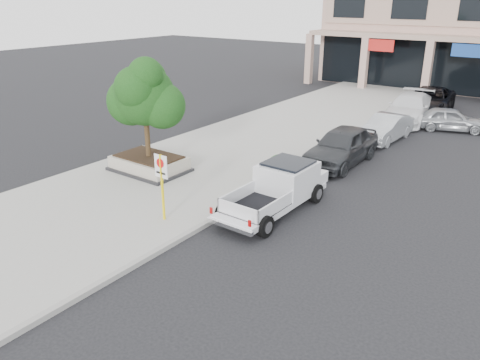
% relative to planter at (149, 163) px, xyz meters
% --- Properties ---
extents(ground, '(120.00, 120.00, 0.00)m').
position_rel_planter_xyz_m(ground, '(6.71, -2.97, -0.48)').
color(ground, black).
rests_on(ground, ground).
extents(sidewalk, '(8.00, 52.00, 0.15)m').
position_rel_planter_xyz_m(sidewalk, '(1.21, 3.03, -0.40)').
color(sidewalk, gray).
rests_on(sidewalk, ground).
extents(curb, '(0.20, 52.00, 0.15)m').
position_rel_planter_xyz_m(curb, '(5.16, 3.03, -0.40)').
color(curb, gray).
rests_on(curb, ground).
extents(planter, '(3.20, 2.20, 0.68)m').
position_rel_planter_xyz_m(planter, '(0.00, 0.00, 0.00)').
color(planter, black).
rests_on(planter, sidewalk).
extents(planter_tree, '(2.90, 2.55, 4.00)m').
position_rel_planter_xyz_m(planter_tree, '(0.13, 0.15, 2.94)').
color(planter_tree, '#2E2112').
rests_on(planter_tree, planter).
extents(no_parking_sign, '(0.55, 0.09, 2.30)m').
position_rel_planter_xyz_m(no_parking_sign, '(3.89, -3.04, 1.16)').
color(no_parking_sign, yellow).
rests_on(no_parking_sign, sidewalk).
extents(hedge, '(1.10, 0.99, 0.93)m').
position_rel_planter_xyz_m(hedge, '(4.91, 2.76, 0.14)').
color(hedge, '#164413').
rests_on(hedge, sidewalk).
extents(pickup_truck, '(2.00, 5.22, 1.63)m').
position_rel_planter_xyz_m(pickup_truck, '(6.36, -0.09, 0.34)').
color(pickup_truck, silver).
rests_on(pickup_truck, ground).
extents(curb_car_a, '(2.02, 4.92, 1.67)m').
position_rel_planter_xyz_m(curb_car_a, '(6.09, 6.14, 0.36)').
color(curb_car_a, '#2C2E31').
rests_on(curb_car_a, ground).
extents(curb_car_b, '(1.74, 4.25, 1.37)m').
position_rel_planter_xyz_m(curb_car_b, '(6.44, 10.92, 0.21)').
color(curb_car_b, '#A6AAAE').
rests_on(curb_car_b, ground).
extents(curb_car_c, '(2.89, 5.89, 1.65)m').
position_rel_planter_xyz_m(curb_car_c, '(6.11, 15.79, 0.35)').
color(curb_car_c, silver).
rests_on(curb_car_c, ground).
extents(curb_car_d, '(3.40, 6.15, 1.63)m').
position_rel_planter_xyz_m(curb_car_d, '(6.48, 18.84, 0.34)').
color(curb_car_d, black).
rests_on(curb_car_d, ground).
extents(lot_car_a, '(4.17, 2.73, 1.32)m').
position_rel_planter_xyz_m(lot_car_a, '(8.71, 15.06, 0.19)').
color(lot_car_a, '#999CA0').
rests_on(lot_car_a, ground).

